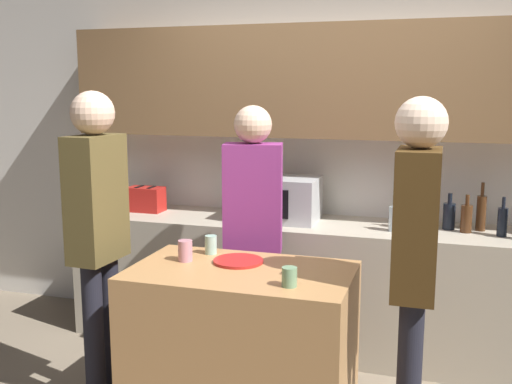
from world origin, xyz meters
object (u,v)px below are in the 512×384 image
Objects in this scene: toaster at (146,199)px; bottle_2 at (433,211)px; bottle_3 at (449,216)px; bottle_6 at (502,221)px; person_right at (415,252)px; plate_on_island at (238,261)px; person_center at (97,223)px; bottle_4 at (466,218)px; bottle_5 at (481,212)px; microwave at (280,199)px; cup_0 at (289,277)px; cup_1 at (211,245)px; bottle_0 at (395,218)px; cup_2 at (185,251)px; person_left at (253,221)px; bottle_1 at (415,211)px.

toaster is 0.89× the size of bottle_2.
bottle_6 reaches higher than bottle_3.
plate_on_island is at bearing 82.93° from person_right.
person_center is at bearing -146.35° from bottle_3.
toaster is 2.25m from bottle_4.
person_center is at bearing -148.52° from bottle_5.
bottle_4 is (2.25, -0.00, 0.00)m from toaster.
cup_0 is (0.41, -1.38, -0.09)m from microwave.
bottle_4 is 1.23m from person_right.
cup_1 reaches higher than cup_0.
bottle_6 is at bearing 5.52° from bottle_0.
bottle_5 is (0.19, 0.02, 0.03)m from bottle_3.
toaster is at bearing 125.73° from cup_2.
person_center is at bearing -178.73° from cup_2.
cup_1 is at bearing -136.99° from bottle_2.
person_left is (-0.01, -0.61, -0.03)m from microwave.
bottle_6 is 1.72m from plate_on_island.
bottle_6 is (0.42, -0.12, -0.02)m from bottle_2.
bottle_4 is (0.21, -0.08, -0.02)m from bottle_2.
cup_1 is 0.06× the size of person_center.
bottle_6 is (2.45, -0.04, 0.00)m from toaster.
bottle_2 is at bearing 43.01° from cup_1.
person_left reaches higher than bottle_4.
bottle_1 is 1.09m from person_left.
bottle_5 reaches higher than bottle_2.
cup_2 is at bearing 87.39° from person_right.
person_right is (1.98, -1.20, 0.08)m from toaster.
person_left is at bearing -158.37° from bottle_6.
microwave is 1.17m from cup_2.
bottle_1 is at bearing -158.42° from person_left.
bottle_1 is at bearing 128.44° from person_center.
cup_0 is 0.05× the size of person_center.
bottle_3 reaches higher than toaster.
bottle_4 is at bearing 13.23° from bottle_0.
person_left reaches higher than toaster.
toaster is 1.17× the size of bottle_0.
microwave is 1.79× the size of bottle_2.
bottle_1 is 0.18× the size of person_left.
microwave is at bearing 178.44° from bottle_6.
person_left is (-1.22, -0.61, 0.03)m from bottle_4.
bottle_6 is at bearing -10.89° from bottle_4.
cup_0 is (-0.70, -1.44, -0.03)m from bottle_3.
bottle_0 is 2.48× the size of cup_0.
bottle_3 is 0.13× the size of person_center.
bottle_5 reaches higher than bottle_6.
cup_1 is at bearing 110.03° from person_center.
cup_2 is (-0.08, -0.17, 0.00)m from cup_1.
bottle_5 is 1.27× the size of bottle_6.
bottle_5 is 3.48× the size of cup_0.
plate_on_island is (-1.24, -1.17, -0.10)m from bottle_5.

